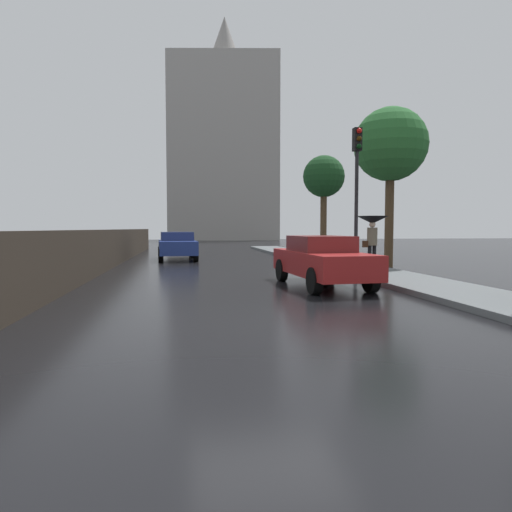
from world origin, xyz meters
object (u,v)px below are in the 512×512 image
object	(u,v)px
traffic_light	(357,174)
street_tree_near	(324,178)
car_blue_near_kerb	(177,245)
pedestrian_with_umbrella_near	(372,226)
car_red_mid_road	(322,260)
street_tree_far	(390,146)

from	to	relation	value
traffic_light	street_tree_near	world-z (taller)	street_tree_near
car_blue_near_kerb	pedestrian_with_umbrella_near	world-z (taller)	pedestrian_with_umbrella_near
car_blue_near_kerb	car_red_mid_road	size ratio (longest dim) A/B	0.94
pedestrian_with_umbrella_near	street_tree_near	size ratio (longest dim) A/B	0.33
pedestrian_with_umbrella_near	street_tree_far	world-z (taller)	street_tree_far
pedestrian_with_umbrella_near	street_tree_far	distance (m)	4.18
street_tree_near	car_blue_near_kerb	bearing A→B (deg)	-168.13
car_red_mid_road	street_tree_far	world-z (taller)	street_tree_far
pedestrian_with_umbrella_near	traffic_light	size ratio (longest dim) A/B	0.40
pedestrian_with_umbrella_near	car_red_mid_road	bearing A→B (deg)	48.28
traffic_light	street_tree_near	xyz separation A→B (m)	(2.21, 10.75, 1.05)
pedestrian_with_umbrella_near	car_blue_near_kerb	bearing A→B (deg)	-49.17
pedestrian_with_umbrella_near	street_tree_far	bearing A→B (deg)	-130.20
traffic_light	car_blue_near_kerb	bearing A→B (deg)	123.76
car_blue_near_kerb	street_tree_far	distance (m)	11.26
traffic_light	pedestrian_with_umbrella_near	bearing A→B (deg)	49.41
car_blue_near_kerb	street_tree_near	size ratio (longest dim) A/B	0.74
street_tree_near	pedestrian_with_umbrella_near	bearing A→B (deg)	-96.59
car_blue_near_kerb	street_tree_near	xyz separation A→B (m)	(8.24, 1.73, 3.71)
car_red_mid_road	pedestrian_with_umbrella_near	size ratio (longest dim) A/B	2.38
pedestrian_with_umbrella_near	street_tree_near	bearing A→B (deg)	-98.57
car_red_mid_road	street_tree_far	size ratio (longest dim) A/B	0.70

